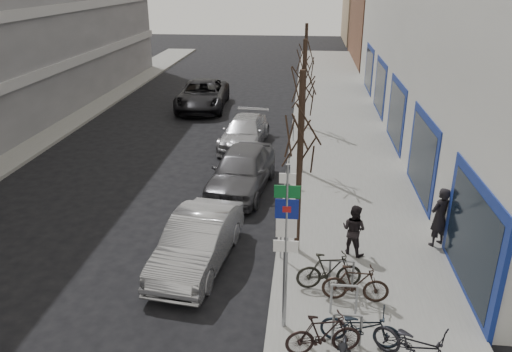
% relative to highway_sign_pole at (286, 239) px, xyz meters
% --- Properties ---
extents(ground, '(120.00, 120.00, 0.00)m').
position_rel_highway_sign_pole_xyz_m(ground, '(-2.40, 0.01, -2.46)').
color(ground, black).
rests_on(ground, ground).
extents(sidewalk_east, '(5.00, 70.00, 0.15)m').
position_rel_highway_sign_pole_xyz_m(sidewalk_east, '(2.10, 10.01, -2.38)').
color(sidewalk_east, slate).
rests_on(sidewalk_east, ground).
extents(brick_building_far, '(12.00, 14.00, 8.00)m').
position_rel_highway_sign_pole_xyz_m(brick_building_far, '(10.60, 40.01, 1.54)').
color(brick_building_far, brown).
rests_on(brick_building_far, ground).
extents(tan_building_far, '(13.00, 12.00, 9.00)m').
position_rel_highway_sign_pole_xyz_m(tan_building_far, '(11.10, 55.01, 2.04)').
color(tan_building_far, '#937A5B').
rests_on(tan_building_far, ground).
extents(highway_sign_pole, '(0.55, 0.10, 4.20)m').
position_rel_highway_sign_pole_xyz_m(highway_sign_pole, '(0.00, 0.00, 0.00)').
color(highway_sign_pole, gray).
rests_on(highway_sign_pole, ground).
extents(bike_rack, '(0.66, 2.26, 0.83)m').
position_rel_highway_sign_pole_xyz_m(bike_rack, '(1.40, 0.61, -1.80)').
color(bike_rack, gray).
rests_on(bike_rack, sidewalk_east).
extents(tree_near, '(1.80, 1.80, 5.50)m').
position_rel_highway_sign_pole_xyz_m(tree_near, '(0.20, 3.51, 1.65)').
color(tree_near, black).
rests_on(tree_near, ground).
extents(tree_mid, '(1.80, 1.80, 5.50)m').
position_rel_highway_sign_pole_xyz_m(tree_mid, '(0.20, 10.01, 1.65)').
color(tree_mid, black).
rests_on(tree_mid, ground).
extents(tree_far, '(1.80, 1.80, 5.50)m').
position_rel_highway_sign_pole_xyz_m(tree_far, '(0.20, 16.51, 1.65)').
color(tree_far, black).
rests_on(tree_far, ground).
extents(meter_front, '(0.10, 0.08, 1.27)m').
position_rel_highway_sign_pole_xyz_m(meter_front, '(-0.25, 3.01, -1.54)').
color(meter_front, gray).
rests_on(meter_front, sidewalk_east).
extents(meter_mid, '(0.10, 0.08, 1.27)m').
position_rel_highway_sign_pole_xyz_m(meter_mid, '(-0.25, 8.51, -1.54)').
color(meter_mid, gray).
rests_on(meter_mid, sidewalk_east).
extents(meter_back, '(0.10, 0.08, 1.27)m').
position_rel_highway_sign_pole_xyz_m(meter_back, '(-0.25, 14.01, -1.54)').
color(meter_back, gray).
rests_on(meter_back, sidewalk_east).
extents(bike_near_right, '(1.75, 0.85, 1.02)m').
position_rel_highway_sign_pole_xyz_m(bike_near_right, '(0.88, -0.81, -1.80)').
color(bike_near_right, black).
rests_on(bike_near_right, sidewalk_east).
extents(bike_mid_curb, '(1.82, 0.78, 1.07)m').
position_rel_highway_sign_pole_xyz_m(bike_mid_curb, '(1.69, -0.42, -1.77)').
color(bike_mid_curb, black).
rests_on(bike_mid_curb, sidewalk_east).
extents(bike_mid_inner, '(1.80, 0.79, 1.05)m').
position_rel_highway_sign_pole_xyz_m(bike_mid_inner, '(1.08, 1.66, -1.78)').
color(bike_mid_inner, black).
rests_on(bike_mid_inner, sidewalk_east).
extents(bike_far_curb, '(1.89, 1.50, 1.15)m').
position_rel_highway_sign_pole_xyz_m(bike_far_curb, '(2.77, -0.95, -1.73)').
color(bike_far_curb, black).
rests_on(bike_far_curb, sidewalk_east).
extents(bike_far_inner, '(1.70, 0.56, 1.02)m').
position_rel_highway_sign_pole_xyz_m(bike_far_inner, '(1.72, 1.16, -1.80)').
color(bike_far_inner, black).
rests_on(bike_far_inner, sidewalk_east).
extents(parked_car_front, '(2.12, 4.68, 1.49)m').
position_rel_highway_sign_pole_xyz_m(parked_car_front, '(-2.60, 2.67, -1.71)').
color(parked_car_front, '#ABACB0').
rests_on(parked_car_front, ground).
extents(parked_car_mid, '(2.56, 5.16, 1.69)m').
position_rel_highway_sign_pole_xyz_m(parked_car_mid, '(-2.04, 8.07, -1.61)').
color(parked_car_mid, '#4D4C51').
rests_on(parked_car_mid, ground).
extents(parked_car_back, '(2.31, 4.89, 1.38)m').
position_rel_highway_sign_pole_xyz_m(parked_car_back, '(-2.60, 13.44, -1.77)').
color(parked_car_back, '#A4A4A9').
rests_on(parked_car_back, ground).
extents(lane_car, '(3.14, 6.25, 1.70)m').
position_rel_highway_sign_pole_xyz_m(lane_car, '(-6.06, 20.34, -1.61)').
color(lane_car, black).
rests_on(lane_car, ground).
extents(pedestrian_near, '(0.81, 0.76, 1.87)m').
position_rel_highway_sign_pole_xyz_m(pedestrian_near, '(4.40, 4.26, -1.37)').
color(pedestrian_near, black).
rests_on(pedestrian_near, sidewalk_east).
extents(pedestrian_far, '(0.69, 0.64, 1.56)m').
position_rel_highway_sign_pole_xyz_m(pedestrian_far, '(1.84, 3.51, -1.53)').
color(pedestrian_far, black).
rests_on(pedestrian_far, sidewalk_east).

